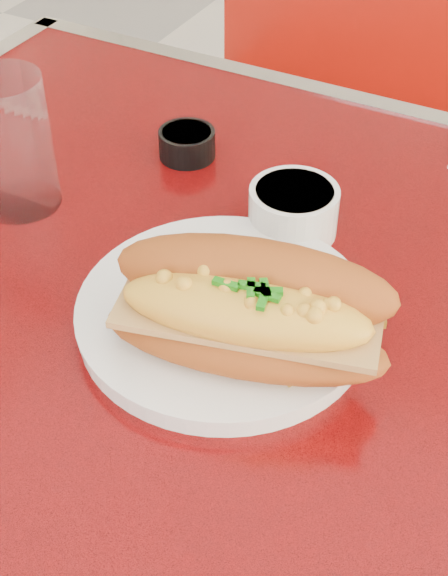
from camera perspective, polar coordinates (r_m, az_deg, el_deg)
The scene contains 8 objects.
diner_table at distance 0.83m, azimuth 5.72°, elevation -10.62°, with size 1.23×0.83×0.77m.
dinner_plate at distance 0.70m, azimuth -0.00°, elevation -1.82°, with size 0.29×0.29×0.02m.
mac_hoagie at distance 0.63m, azimuth 1.78°, elevation -1.57°, with size 0.25×0.16×0.10m.
fries_pile at distance 0.66m, azimuth 4.87°, elevation -2.12°, with size 0.11×0.10×0.03m, color #BC8A20, non-canonical shape.
fork at distance 0.69m, azimuth 5.76°, elevation -2.03°, with size 0.05×0.17×0.00m.
gravy_ramekin at distance 0.79m, azimuth 4.96°, elevation 5.61°, with size 0.09×0.09×0.05m.
sauce_cup_left at distance 0.91m, azimuth -2.65°, elevation 10.30°, with size 0.06×0.06×0.03m.
water_tumbler at distance 0.83m, azimuth -14.89°, elevation 9.89°, with size 0.08×0.08×0.14m, color #ADCCDE.
Camera 1 is at (0.16, -0.48, 1.26)m, focal length 50.00 mm.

